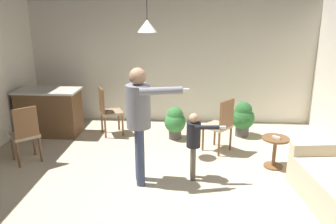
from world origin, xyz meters
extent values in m
plane|color=beige|center=(0.00, 0.00, 0.00)|extent=(7.68, 7.68, 0.00)
cube|color=silver|center=(0.00, 3.20, 1.35)|extent=(6.40, 0.10, 2.70)
cube|color=beige|center=(2.36, 0.41, 0.32)|extent=(0.87, 0.28, 0.63)
cylinder|color=brown|center=(2.68, 0.44, 0.03)|extent=(0.05, 0.05, 0.06)
cylinder|color=brown|center=(2.04, 0.36, 0.03)|extent=(0.05, 0.05, 0.06)
cube|color=brown|center=(-2.45, 2.11, 0.45)|extent=(1.20, 0.60, 0.91)
cube|color=beige|center=(-2.45, 2.11, 0.93)|extent=(1.26, 0.66, 0.04)
cylinder|color=brown|center=(1.83, 0.86, 0.51)|extent=(0.44, 0.44, 0.03)
cylinder|color=brown|center=(1.83, 0.86, 0.24)|extent=(0.06, 0.06, 0.49)
cylinder|color=brown|center=(1.83, 0.86, 0.01)|extent=(0.31, 0.31, 0.03)
cylinder|color=#384260|center=(-0.32, 0.31, 0.44)|extent=(0.13, 0.13, 0.88)
cylinder|color=#384260|center=(-0.27, 0.13, 0.44)|extent=(0.13, 0.13, 0.88)
cylinder|color=slate|center=(-0.29, 0.22, 1.19)|extent=(0.35, 0.35, 0.62)
sphere|color=#9E7556|center=(-0.29, 0.22, 1.62)|extent=(0.24, 0.24, 0.24)
cylinder|color=slate|center=(-0.34, 0.41, 1.16)|extent=(0.10, 0.10, 0.59)
cylinder|color=slate|center=(0.04, 0.09, 1.46)|extent=(0.60, 0.23, 0.10)
cube|color=white|center=(0.35, 0.16, 1.46)|extent=(0.13, 0.06, 0.04)
cylinder|color=#60564C|center=(0.49, 0.43, 0.27)|extent=(0.08, 0.08, 0.53)
cylinder|color=#60564C|center=(0.50, 0.32, 0.27)|extent=(0.08, 0.08, 0.53)
cylinder|color=black|center=(0.50, 0.38, 0.72)|extent=(0.21, 0.21, 0.38)
sphere|color=tan|center=(0.50, 0.38, 0.98)|extent=(0.14, 0.14, 0.14)
cylinder|color=black|center=(0.49, 0.50, 0.70)|extent=(0.06, 0.06, 0.36)
cylinder|color=black|center=(0.68, 0.27, 0.88)|extent=(0.36, 0.09, 0.06)
cube|color=white|center=(0.89, 0.29, 0.88)|extent=(0.13, 0.05, 0.04)
cylinder|color=brown|center=(-2.36, 0.56, 0.23)|extent=(0.04, 0.04, 0.45)
cylinder|color=brown|center=(-2.09, 0.80, 0.23)|extent=(0.04, 0.04, 0.45)
cylinder|color=brown|center=(-2.60, 0.83, 0.23)|extent=(0.04, 0.04, 0.45)
cylinder|color=brown|center=(-2.33, 1.07, 0.23)|extent=(0.04, 0.04, 0.45)
cube|color=tan|center=(-2.34, 0.81, 0.47)|extent=(0.59, 0.59, 0.05)
cube|color=brown|center=(-2.22, 0.67, 0.75)|extent=(0.31, 0.28, 0.50)
cylinder|color=brown|center=(-1.41, 2.28, 0.23)|extent=(0.04, 0.04, 0.45)
cylinder|color=brown|center=(-1.26, 1.96, 0.23)|extent=(0.04, 0.04, 0.45)
cylinder|color=brown|center=(-1.08, 2.44, 0.23)|extent=(0.04, 0.04, 0.45)
cylinder|color=brown|center=(-0.93, 2.11, 0.23)|extent=(0.04, 0.04, 0.45)
cube|color=#997F60|center=(-1.17, 2.20, 0.47)|extent=(0.56, 0.56, 0.05)
cube|color=brown|center=(-1.34, 2.12, 0.75)|extent=(0.20, 0.36, 0.50)
cylinder|color=brown|center=(0.96, 1.23, 0.23)|extent=(0.04, 0.04, 0.45)
cylinder|color=brown|center=(1.20, 1.50, 0.23)|extent=(0.04, 0.04, 0.45)
cylinder|color=brown|center=(0.69, 1.46, 0.23)|extent=(0.04, 0.04, 0.45)
cylinder|color=brown|center=(0.92, 1.73, 0.23)|extent=(0.04, 0.04, 0.45)
cube|color=tan|center=(0.94, 1.48, 0.47)|extent=(0.59, 0.59, 0.05)
cube|color=brown|center=(1.09, 1.36, 0.75)|extent=(0.28, 0.31, 0.50)
cylinder|color=#4C4742|center=(1.52, 2.27, 0.11)|extent=(0.28, 0.28, 0.22)
sphere|color=#2D6B33|center=(1.52, 2.27, 0.38)|extent=(0.47, 0.47, 0.47)
sphere|color=#2D6B33|center=(1.52, 2.27, 0.55)|extent=(0.35, 0.35, 0.35)
cylinder|color=#4C4742|center=(0.15, 2.02, 0.10)|extent=(0.25, 0.25, 0.20)
sphere|color=#387F3D|center=(0.15, 2.02, 0.35)|extent=(0.43, 0.43, 0.43)
sphere|color=#387F3D|center=(0.15, 2.02, 0.50)|extent=(0.32, 0.32, 0.32)
cube|color=white|center=(1.83, 0.83, 0.54)|extent=(0.12, 0.12, 0.04)
cone|color=silver|center=(-0.28, 1.22, 2.25)|extent=(0.32, 0.32, 0.20)
cylinder|color=black|center=(-0.28, 1.22, 2.52)|extent=(0.01, 0.01, 0.36)
camera|label=1|loc=(0.42, -4.23, 2.50)|focal=35.39mm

